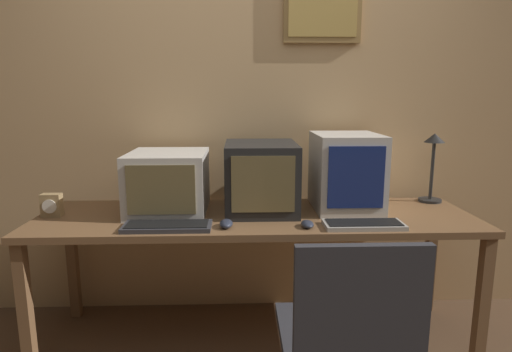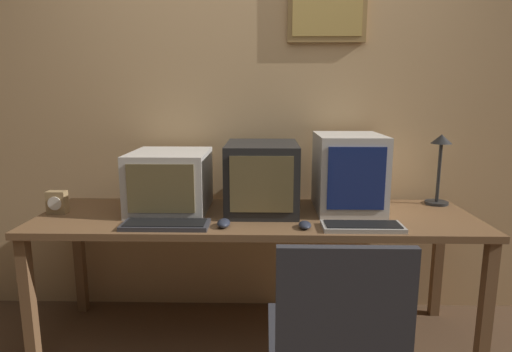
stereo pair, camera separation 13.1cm
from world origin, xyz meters
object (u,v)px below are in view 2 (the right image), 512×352
desk_clock (57,202)px  mouse_near_keyboard (224,223)px  keyboard_main (166,225)px  mouse_far_corner (305,225)px  monitor_left (170,181)px  keyboard_side (362,226)px  monitor_center (262,177)px  monitor_right (348,173)px  desk_lamp (440,159)px

desk_clock → mouse_near_keyboard: bearing=-13.8°
keyboard_main → mouse_far_corner: 0.69m
monitor_left → keyboard_side: monitor_left is taller
mouse_far_corner → desk_clock: bearing=169.7°
monitor_left → desk_clock: monitor_left is taller
monitor_left → mouse_far_corner: monitor_left is taller
mouse_far_corner → keyboard_side: bearing=-0.9°
keyboard_main → desk_clock: 0.70m
monitor_left → desk_clock: bearing=-172.2°
monitor_left → monitor_center: 0.52m
keyboard_main → mouse_near_keyboard: size_ratio=3.88×
monitor_right → mouse_near_keyboard: bearing=-153.1°
keyboard_side → desk_lamp: bearing=41.8°
monitor_left → keyboard_main: monitor_left is taller
monitor_left → monitor_right: monitor_right is taller
monitor_left → keyboard_main: size_ratio=1.10×
keyboard_main → mouse_near_keyboard: (0.29, 0.01, 0.01)m
monitor_center → desk_clock: monitor_center is taller
mouse_near_keyboard → desk_clock: (-0.94, 0.23, 0.04)m
mouse_far_corner → monitor_center: bearing=122.6°
keyboard_main → desk_lamp: size_ratio=1.03×
keyboard_side → keyboard_main: bearing=179.4°
monitor_left → mouse_far_corner: (0.73, -0.33, -0.15)m
mouse_near_keyboard → keyboard_main: bearing=-178.4°
mouse_far_corner → desk_lamp: bearing=30.4°
keyboard_side → desk_lamp: size_ratio=0.94×
keyboard_main → monitor_left: bearing=97.3°
monitor_right → keyboard_side: size_ratio=1.14×
keyboard_main → desk_clock: (-0.66, 0.24, 0.05)m
monitor_center → monitor_right: bearing=2.1°
keyboard_main → keyboard_side: bearing=-0.6°
monitor_center → desk_lamp: (1.05, 0.15, 0.08)m
keyboard_main → desk_lamp: desk_lamp is taller
mouse_near_keyboard → monitor_center: bearing=59.9°
keyboard_side → desk_clock: 1.65m
mouse_near_keyboard → monitor_right: bearing=26.9°
monitor_center → mouse_far_corner: bearing=-57.4°
desk_clock → desk_lamp: bearing=6.4°
desk_lamp → monitor_center: bearing=-171.6°
monitor_right → keyboard_side: monitor_right is taller
monitor_right → mouse_near_keyboard: monitor_right is taller
keyboard_main → mouse_far_corner: size_ratio=4.20×
monitor_right → mouse_far_corner: bearing=-127.4°
monitor_left → keyboard_side: size_ratio=1.20×
keyboard_side → mouse_near_keyboard: size_ratio=3.55×
monitor_left → desk_clock: size_ratio=3.81×
monitor_left → mouse_far_corner: size_ratio=4.61×
mouse_far_corner → desk_clock: desk_clock is taller
mouse_far_corner → monitor_left: bearing=155.7°
keyboard_side → desk_lamp: 0.79m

